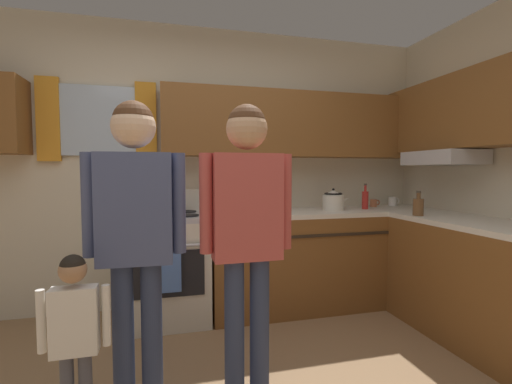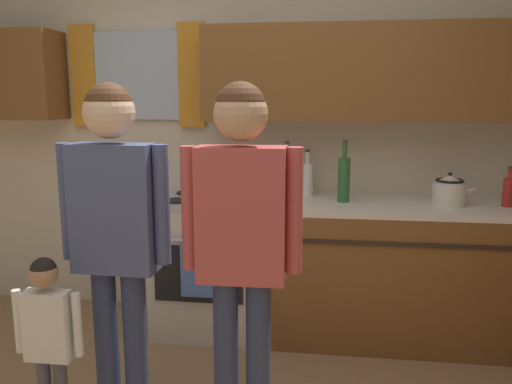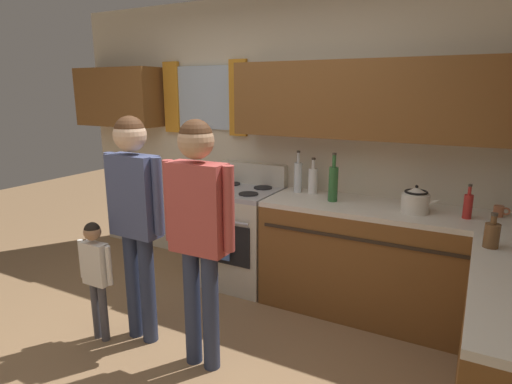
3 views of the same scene
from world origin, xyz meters
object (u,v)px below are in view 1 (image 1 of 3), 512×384
at_px(stove_oven, 168,265).
at_px(small_child, 75,327).
at_px(bottle_tall_clear, 224,196).
at_px(cup_terracotta, 374,203).
at_px(bottle_milk_white, 238,198).
at_px(adult_holding_child, 135,220).
at_px(bottle_squat_brown, 418,206).
at_px(adult_in_plaid, 247,218).
at_px(stovetop_kettle, 333,200).
at_px(bottle_sauce_red, 365,199).
at_px(bottle_wine_green, 267,195).
at_px(mug_ceramic_white, 393,201).

height_order(stove_oven, small_child, stove_oven).
height_order(bottle_tall_clear, cup_terracotta, bottle_tall_clear).
height_order(bottle_milk_white, adult_holding_child, adult_holding_child).
bearing_deg(bottle_squat_brown, adult_in_plaid, -158.30).
xyz_separation_m(stove_oven, bottle_tall_clear, (0.51, 0.15, 0.57)).
bearing_deg(stove_oven, adult_in_plaid, -70.99).
distance_m(bottle_milk_white, small_child, 1.88).
bearing_deg(stovetop_kettle, bottle_sauce_red, 2.18).
bearing_deg(adult_holding_child, small_child, -148.27).
height_order(bottle_tall_clear, small_child, bottle_tall_clear).
xyz_separation_m(bottle_wine_green, small_child, (-1.29, -1.31, -0.49)).
xyz_separation_m(bottle_squat_brown, mug_ceramic_white, (0.31, 0.76, -0.03)).
height_order(mug_ceramic_white, cup_terracotta, mug_ceramic_white).
bearing_deg(bottle_wine_green, small_child, -134.46).
bearing_deg(adult_in_plaid, cup_terracotta, 39.44).
bearing_deg(adult_in_plaid, bottle_squat_brown, 21.70).
height_order(bottle_wine_green, bottle_milk_white, bottle_wine_green).
bearing_deg(stove_oven, mug_ceramic_white, 4.31).
relative_size(bottle_sauce_red, bottle_wine_green, 0.62).
height_order(bottle_milk_white, cup_terracotta, bottle_milk_white).
xyz_separation_m(bottle_milk_white, adult_holding_child, (-0.79, -1.33, -0.00)).
distance_m(cup_terracotta, small_child, 2.89).
height_order(bottle_sauce_red, bottle_squat_brown, bottle_sauce_red).
relative_size(bottle_tall_clear, mug_ceramic_white, 2.92).
xyz_separation_m(bottle_milk_white, adult_in_plaid, (-0.22, -1.38, -0.00)).
distance_m(adult_holding_child, adult_in_plaid, 0.57).
distance_m(bottle_squat_brown, small_child, 2.56).
xyz_separation_m(mug_ceramic_white, adult_in_plaid, (-1.89, -1.39, 0.07)).
distance_m(bottle_sauce_red, bottle_wine_green, 0.98).
bearing_deg(stove_oven, bottle_tall_clear, 16.43).
xyz_separation_m(adult_holding_child, adult_in_plaid, (0.57, -0.05, -0.00)).
height_order(bottle_milk_white, bottle_squat_brown, bottle_milk_white).
height_order(bottle_milk_white, small_child, bottle_milk_white).
bearing_deg(bottle_sauce_red, bottle_wine_green, 179.26).
distance_m(stove_oven, adult_holding_child, 1.30).
distance_m(bottle_wine_green, adult_in_plaid, 1.29).
bearing_deg(bottle_squat_brown, bottle_tall_clear, 154.00).
bearing_deg(bottle_tall_clear, bottle_milk_white, 5.23).
bearing_deg(bottle_squat_brown, adult_holding_child, -164.91).
distance_m(mug_ceramic_white, small_child, 3.13).
bearing_deg(bottle_tall_clear, stovetop_kettle, -10.47).
bearing_deg(bottle_tall_clear, bottle_squat_brown, -26.00).
distance_m(bottle_wine_green, mug_ceramic_white, 1.45).
relative_size(bottle_tall_clear, adult_holding_child, 0.23).
bearing_deg(bottle_sauce_red, adult_holding_child, -150.47).
height_order(bottle_squat_brown, adult_holding_child, adult_holding_child).
distance_m(bottle_sauce_red, adult_in_plaid, 1.87).
distance_m(adult_holding_child, small_child, 0.55).
bearing_deg(bottle_milk_white, adult_in_plaid, -99.22).
height_order(bottle_sauce_red, bottle_tall_clear, bottle_tall_clear).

